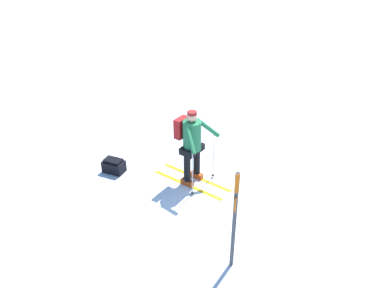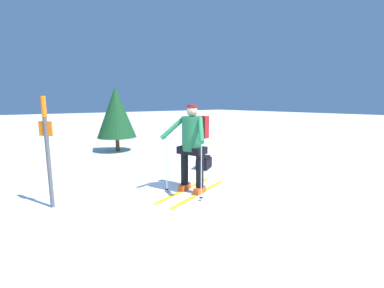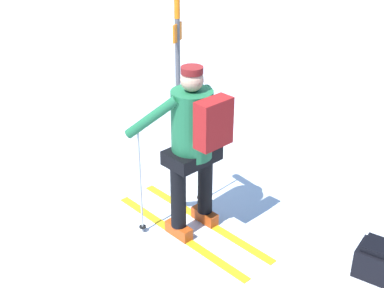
# 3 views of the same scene
# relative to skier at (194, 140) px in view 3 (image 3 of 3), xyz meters

# --- Properties ---
(ground_plane) EXTENTS (80.00, 80.00, 0.00)m
(ground_plane) POSITION_rel_skier_xyz_m (0.17, -0.79, -1.02)
(ground_plane) COLOR white
(skier) EXTENTS (1.10, 1.89, 1.73)m
(skier) POSITION_rel_skier_xyz_m (0.00, 0.00, 0.00)
(skier) COLOR gold
(skier) RESTS_ON ground_plane
(trail_marker) EXTENTS (0.19, 0.18, 1.87)m
(trail_marker) POSITION_rel_skier_xyz_m (-0.87, -2.36, 0.10)
(trail_marker) COLOR #4C4C51
(trail_marker) RESTS_ON ground_plane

